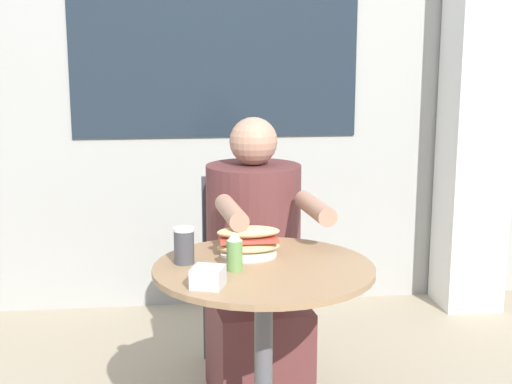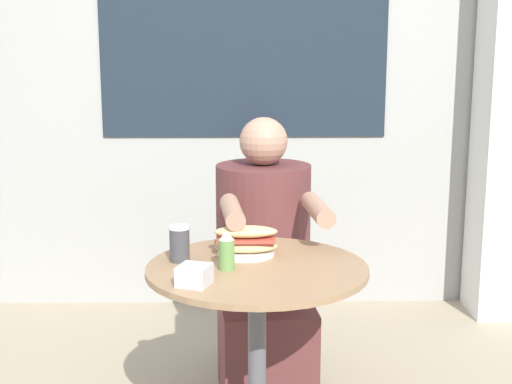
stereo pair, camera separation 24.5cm
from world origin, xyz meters
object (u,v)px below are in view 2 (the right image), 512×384
seated_diner (264,283)px  condiment_bottle (227,251)px  sandwich_on_plate (246,241)px  cafe_table (257,325)px  drink_cup (180,243)px  diner_chair (259,254)px

seated_diner → condiment_bottle: seated_diner is taller
sandwich_on_plate → condiment_bottle: bearing=-110.7°
seated_diner → cafe_table: bearing=80.5°
cafe_table → condiment_bottle: (-0.10, -0.03, 0.26)m
seated_diner → drink_cup: seated_diner is taller
cafe_table → diner_chair: bearing=88.3°
seated_diner → condiment_bottle: (-0.14, -0.59, 0.31)m
seated_diner → drink_cup: 0.66m
seated_diner → sandwich_on_plate: (-0.08, -0.43, 0.30)m
seated_diner → condiment_bottle: bearing=71.6°
cafe_table → condiment_bottle: 0.28m
diner_chair → sandwich_on_plate: (-0.06, -0.78, 0.28)m
sandwich_on_plate → condiment_bottle: 0.17m
cafe_table → seated_diner: 0.56m
sandwich_on_plate → drink_cup: (-0.22, -0.07, 0.01)m
diner_chair → sandwich_on_plate: diner_chair is taller
sandwich_on_plate → condiment_bottle: (-0.06, -0.16, 0.01)m
cafe_table → drink_cup: drink_cup is taller
seated_diner → condiment_bottle: size_ratio=9.40×
diner_chair → cafe_table: bearing=82.8°
diner_chair → drink_cup: bearing=66.3°
drink_cup → condiment_bottle: (0.16, -0.09, 0.00)m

